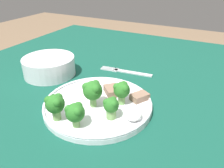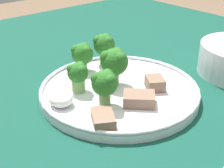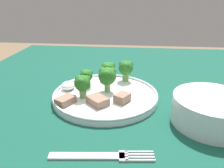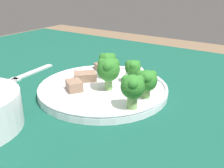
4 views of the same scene
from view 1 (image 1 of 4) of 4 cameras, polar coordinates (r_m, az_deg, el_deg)
table at (r=0.66m, az=-5.19°, el=-9.35°), size 1.23×1.01×0.76m
dinner_plate at (r=0.53m, az=-3.68°, el=-5.22°), size 0.26×0.26×0.02m
fork at (r=0.71m, az=3.74°, el=3.23°), size 0.04×0.17×0.00m
cream_bowl at (r=0.71m, az=-16.05°, el=4.41°), size 0.16×0.16×0.06m
broccoli_floret_near_rim_left at (r=0.50m, az=-5.07°, el=-1.66°), size 0.05×0.05×0.06m
broccoli_floret_center_left at (r=0.51m, az=2.58°, el=-1.61°), size 0.04×0.04×0.06m
broccoli_floret_back_left at (r=0.47m, az=-14.64°, el=-5.09°), size 0.04×0.04×0.06m
broccoli_floret_front_left at (r=0.45m, az=-9.60°, el=-7.34°), size 0.04×0.04×0.05m
broccoli_floret_center_back at (r=0.47m, az=-0.23°, el=-5.78°), size 0.03×0.03×0.05m
meat_slice_front_slice at (r=0.56m, az=0.05°, el=-1.72°), size 0.06×0.06×0.02m
meat_slice_middle_slice at (r=0.54m, az=7.24°, el=-3.33°), size 0.05×0.05×0.02m
meat_slice_rear_slice at (r=0.57m, az=-5.59°, el=-1.14°), size 0.04×0.04×0.02m
sauce_dollop at (r=0.48m, az=5.73°, el=-8.01°), size 0.04×0.04×0.02m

